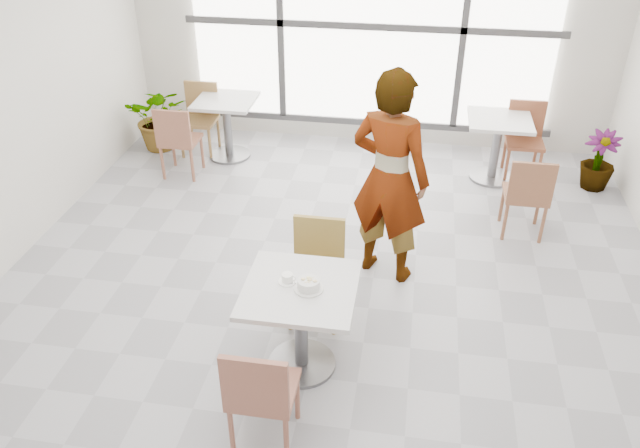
% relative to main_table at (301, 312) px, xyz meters
% --- Properties ---
extents(floor, '(7.00, 7.00, 0.00)m').
position_rel_main_table_xyz_m(floor, '(0.07, 0.76, -0.52)').
color(floor, '#9E9EA5').
rests_on(floor, ground).
extents(wall_back, '(6.00, 0.00, 6.00)m').
position_rel_main_table_xyz_m(wall_back, '(0.07, 4.26, 0.98)').
color(wall_back, silver).
rests_on(wall_back, ground).
extents(window, '(4.60, 0.07, 2.52)m').
position_rel_main_table_xyz_m(window, '(0.07, 4.19, 0.98)').
color(window, white).
rests_on(window, ground).
extents(main_table, '(0.80, 0.80, 0.75)m').
position_rel_main_table_xyz_m(main_table, '(0.00, 0.00, 0.00)').
color(main_table, silver).
rests_on(main_table, ground).
extents(chair_near, '(0.42, 0.42, 0.87)m').
position_rel_main_table_xyz_m(chair_near, '(-0.11, -0.77, -0.02)').
color(chair_near, '#9A5D4A').
rests_on(chair_near, ground).
extents(chair_far, '(0.42, 0.42, 0.87)m').
position_rel_main_table_xyz_m(chair_far, '(0.01, 0.65, -0.02)').
color(chair_far, olive).
rests_on(chair_far, ground).
extents(oatmeal_bowl, '(0.21, 0.21, 0.10)m').
position_rel_main_table_xyz_m(oatmeal_bowl, '(0.06, -0.01, 0.27)').
color(oatmeal_bowl, silver).
rests_on(oatmeal_bowl, main_table).
extents(coffee_cup, '(0.16, 0.13, 0.07)m').
position_rel_main_table_xyz_m(coffee_cup, '(-0.10, 0.04, 0.26)').
color(coffee_cup, white).
rests_on(coffee_cup, main_table).
extents(person, '(0.82, 0.68, 1.94)m').
position_rel_main_table_xyz_m(person, '(0.53, 1.33, 0.45)').
color(person, black).
rests_on(person, ground).
extents(bg_table_left, '(0.70, 0.70, 0.75)m').
position_rel_main_table_xyz_m(bg_table_left, '(-1.58, 3.46, -0.04)').
color(bg_table_left, silver).
rests_on(bg_table_left, ground).
extents(bg_table_right, '(0.70, 0.70, 0.75)m').
position_rel_main_table_xyz_m(bg_table_right, '(1.64, 3.39, -0.04)').
color(bg_table_right, silver).
rests_on(bg_table_right, ground).
extents(bg_chair_left_near, '(0.42, 0.42, 0.87)m').
position_rel_main_table_xyz_m(bg_chair_left_near, '(-1.98, 2.83, -0.02)').
color(bg_chair_left_near, '#935A44').
rests_on(bg_chair_left_near, ground).
extents(bg_chair_left_far, '(0.42, 0.42, 0.87)m').
position_rel_main_table_xyz_m(bg_chair_left_far, '(-1.96, 3.59, -0.02)').
color(bg_chair_left_far, olive).
rests_on(bg_chair_left_far, ground).
extents(bg_chair_right_near, '(0.42, 0.42, 0.87)m').
position_rel_main_table_xyz_m(bg_chair_right_near, '(1.84, 2.15, -0.02)').
color(bg_chair_right_near, brown).
rests_on(bg_chair_right_near, ground).
extents(bg_chair_right_far, '(0.42, 0.42, 0.87)m').
position_rel_main_table_xyz_m(bg_chair_right_far, '(1.96, 3.58, -0.02)').
color(bg_chair_right_far, brown).
rests_on(bg_chair_right_far, ground).
extents(plant_left, '(0.86, 0.78, 0.84)m').
position_rel_main_table_xyz_m(plant_left, '(-2.49, 3.57, -0.10)').
color(plant_left, '#538639').
rests_on(plant_left, ground).
extents(plant_right, '(0.51, 0.51, 0.68)m').
position_rel_main_table_xyz_m(plant_right, '(2.77, 3.34, -0.18)').
color(plant_right, '#52763B').
rests_on(plant_right, ground).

